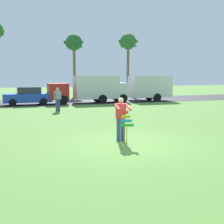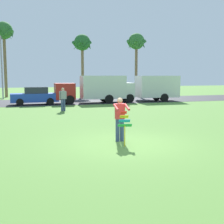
# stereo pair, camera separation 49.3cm
# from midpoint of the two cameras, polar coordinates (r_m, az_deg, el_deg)

# --- Properties ---
(ground_plane) EXTENTS (120.00, 120.00, 0.00)m
(ground_plane) POSITION_cam_midpoint_polar(r_m,az_deg,el_deg) (11.25, 1.90, -6.14)
(ground_plane) COLOR #568438
(road_strip) EXTENTS (120.00, 8.00, 0.01)m
(road_strip) POSITION_cam_midpoint_polar(r_m,az_deg,el_deg) (30.00, -12.22, 1.95)
(road_strip) COLOR #2D2D33
(road_strip) RESTS_ON ground
(person_kite_flyer) EXTENTS (0.58, 0.68, 1.73)m
(person_kite_flyer) POSITION_cam_midpoint_polar(r_m,az_deg,el_deg) (11.42, 0.52, -1.08)
(person_kite_flyer) COLOR #384772
(person_kite_flyer) RESTS_ON ground
(kite_held) EXTENTS (0.53, 0.70, 1.26)m
(kite_held) POSITION_cam_midpoint_polar(r_m,az_deg,el_deg) (10.75, 1.49, -2.05)
(kite_held) COLOR red
(kite_held) RESTS_ON ground
(parked_car_blue) EXTENTS (4.23, 1.90, 1.60)m
(parked_car_blue) POSITION_cam_midpoint_polar(r_m,az_deg,el_deg) (27.32, -16.65, 2.95)
(parked_car_blue) COLOR #2347B7
(parked_car_blue) RESTS_ON ground
(parked_truck_red_cab) EXTENTS (6.75, 2.24, 2.62)m
(parked_truck_red_cab) POSITION_cam_midpoint_polar(r_m,az_deg,el_deg) (28.18, -5.24, 4.63)
(parked_truck_red_cab) COLOR #B2231E
(parked_truck_red_cab) RESTS_ON ground
(parked_truck_white_box) EXTENTS (6.74, 2.23, 2.62)m
(parked_truck_white_box) POSITION_cam_midpoint_polar(r_m,az_deg,el_deg) (30.23, 5.58, 4.78)
(parked_truck_white_box) COLOR silver
(parked_truck_white_box) RESTS_ON ground
(palm_tree_centre_far) EXTENTS (2.58, 2.71, 7.99)m
(palm_tree_centre_far) POSITION_cam_midpoint_polar(r_m,az_deg,el_deg) (39.07, -7.81, 12.88)
(palm_tree_centre_far) COLOR brown
(palm_tree_centre_far) RESTS_ON ground
(palm_tree_far_left) EXTENTS (2.58, 2.71, 8.18)m
(palm_tree_far_left) POSITION_cam_midpoint_polar(r_m,az_deg,el_deg) (39.45, 2.81, 13.14)
(palm_tree_far_left) COLOR brown
(palm_tree_far_left) RESTS_ON ground
(person_walker_near) EXTENTS (0.56, 0.30, 1.73)m
(person_walker_near) POSITION_cam_midpoint_polar(r_m,az_deg,el_deg) (21.78, -11.22, 2.58)
(person_walker_near) COLOR #384772
(person_walker_near) RESTS_ON ground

